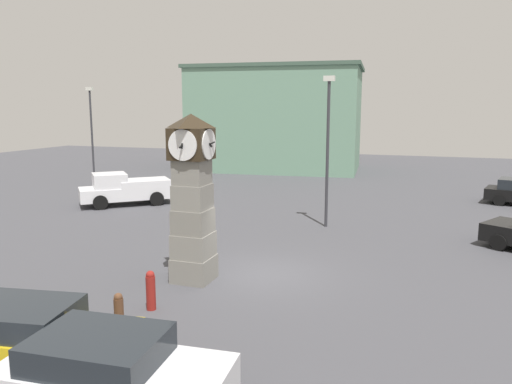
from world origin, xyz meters
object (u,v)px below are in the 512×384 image
object	(u,v)px
bollard_mid_row	(119,311)
car_near_tower	(28,337)
street_lamp_near_road	(92,129)
street_lamp_far_side	(328,142)
bollard_near_tower	(86,336)
clock_tower	(193,199)
bollard_far_row	(151,290)
car_by_building	(111,373)
pickup_truck	(126,189)

from	to	relation	value
bollard_mid_row	car_near_tower	size ratio (longest dim) A/B	0.21
street_lamp_near_road	street_lamp_far_side	size ratio (longest dim) A/B	1.00
bollard_near_tower	clock_tower	bearing A→B (deg)	88.60
car_near_tower	bollard_near_tower	bearing A→B (deg)	56.37
street_lamp_near_road	bollard_near_tower	bearing A→B (deg)	-53.65
clock_tower	bollard_mid_row	size ratio (longest dim) A/B	5.59
car_near_tower	street_lamp_far_side	xyz separation A→B (m)	(3.38, 14.98, 3.20)
clock_tower	bollard_far_row	size ratio (longest dim) A/B	4.78
bollard_mid_row	car_by_building	world-z (taller)	car_by_building
car_by_building	street_lamp_near_road	bearing A→B (deg)	127.34
bollard_far_row	street_lamp_near_road	bearing A→B (deg)	130.18
street_lamp_far_side	street_lamp_near_road	bearing A→B (deg)	157.50
clock_tower	pickup_truck	size ratio (longest dim) A/B	1.04
bollard_mid_row	street_lamp_near_road	distance (m)	26.11
bollard_far_row	car_near_tower	size ratio (longest dim) A/B	0.25
car_near_tower	street_lamp_near_road	xyz separation A→B (m)	(-15.35, 22.74, 3.22)
bollard_near_tower	bollard_mid_row	size ratio (longest dim) A/B	0.92
car_by_building	pickup_truck	world-z (taller)	pickup_truck
clock_tower	bollard_near_tower	size ratio (longest dim) A/B	6.07
street_lamp_near_road	street_lamp_far_side	bearing A→B (deg)	-22.50
pickup_truck	street_lamp_far_side	size ratio (longest dim) A/B	0.74
clock_tower	street_lamp_near_road	size ratio (longest dim) A/B	0.77
pickup_truck	street_lamp_near_road	size ratio (longest dim) A/B	0.74
street_lamp_near_road	street_lamp_far_side	xyz separation A→B (m)	(18.73, -7.76, -0.01)
bollard_far_row	car_near_tower	bearing A→B (deg)	-100.78
car_by_building	clock_tower	bearing A→B (deg)	103.70
pickup_truck	street_lamp_near_road	bearing A→B (deg)	137.66
bollard_near_tower	street_lamp_far_side	distance (m)	14.69
bollard_mid_row	pickup_truck	bearing A→B (deg)	122.80
bollard_near_tower	bollard_far_row	xyz separation A→B (m)	(0.05, 2.73, 0.12)
pickup_truck	street_lamp_near_road	world-z (taller)	street_lamp_near_road
clock_tower	pickup_truck	xyz separation A→B (m)	(-9.31, 10.26, -1.74)
street_lamp_near_road	bollard_mid_row	bearing A→B (deg)	-51.95
clock_tower	street_lamp_far_side	xyz separation A→B (m)	(2.60, 8.72, 1.30)
bollard_near_tower	car_by_building	xyz separation A→B (m)	(1.80, -1.59, 0.31)
car_near_tower	street_lamp_far_side	distance (m)	15.69
pickup_truck	street_lamp_far_side	xyz separation A→B (m)	(11.91, -1.54, 3.04)
bollard_mid_row	car_by_building	xyz separation A→B (m)	(1.86, -2.98, 0.27)
clock_tower	bollard_near_tower	distance (m)	5.73
clock_tower	street_lamp_near_road	world-z (taller)	street_lamp_near_road
car_near_tower	pickup_truck	size ratio (longest dim) A/B	0.88
clock_tower	bollard_mid_row	bearing A→B (deg)	-92.79
street_lamp_near_road	clock_tower	bearing A→B (deg)	-45.60
bollard_near_tower	car_near_tower	world-z (taller)	car_near_tower
clock_tower	bollard_near_tower	world-z (taller)	clock_tower
bollard_near_tower	street_lamp_near_road	bearing A→B (deg)	126.35
car_by_building	bollard_far_row	bearing A→B (deg)	112.03
car_by_building	car_near_tower	bearing A→B (deg)	166.13
street_lamp_near_road	pickup_truck	bearing A→B (deg)	-42.34
bollard_far_row	pickup_truck	size ratio (longest dim) A/B	0.22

